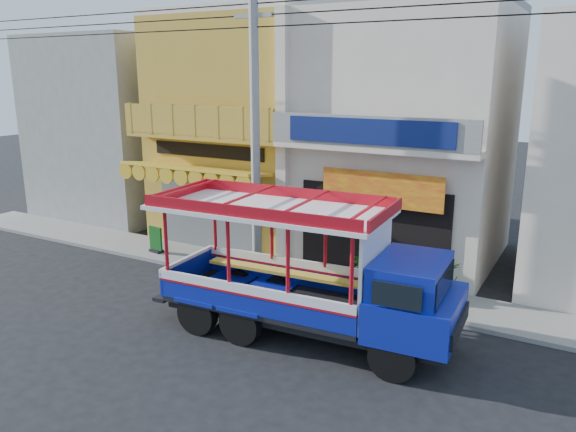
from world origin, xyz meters
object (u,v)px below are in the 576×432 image
object	(u,v)px
potted_plant_c	(451,280)
potted_plant_a	(367,265)
songthaew_truck	(325,276)
potted_plant_b	(389,279)
utility_pole	(259,112)
green_sign	(156,242)

from	to	relation	value
potted_plant_c	potted_plant_a	bearing A→B (deg)	-59.45
songthaew_truck	potted_plant_b	xyz separation A→B (m)	(0.51, 3.04, -0.96)
utility_pole	songthaew_truck	distance (m)	5.43
utility_pole	potted_plant_a	xyz separation A→B (m)	(2.90, 1.21, -4.38)
green_sign	potted_plant_c	bearing A→B (deg)	5.24
green_sign	potted_plant_c	world-z (taller)	potted_plant_c
green_sign	potted_plant_b	size ratio (longest dim) A/B	0.83
potted_plant_a	potted_plant_c	size ratio (longest dim) A/B	1.06
potted_plant_a	potted_plant_b	xyz separation A→B (m)	(0.94, -0.75, 0.00)
utility_pole	potted_plant_b	xyz separation A→B (m)	(3.84, 0.46, -4.37)
green_sign	potted_plant_a	distance (m)	7.44
utility_pole	potted_plant_c	distance (m)	7.01
potted_plant_b	potted_plant_c	world-z (taller)	potted_plant_b
songthaew_truck	potted_plant_b	world-z (taller)	songthaew_truck
utility_pole	potted_plant_a	distance (m)	5.39
songthaew_truck	green_sign	distance (m)	8.43
utility_pole	green_sign	xyz separation A→B (m)	(-4.49, 0.36, -4.54)
utility_pole	potted_plant_a	bearing A→B (deg)	22.60
utility_pole	songthaew_truck	world-z (taller)	utility_pole
songthaew_truck	potted_plant_b	distance (m)	3.22
utility_pole	green_sign	size ratio (longest dim) A/B	31.35
green_sign	potted_plant_c	distance (m)	9.84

